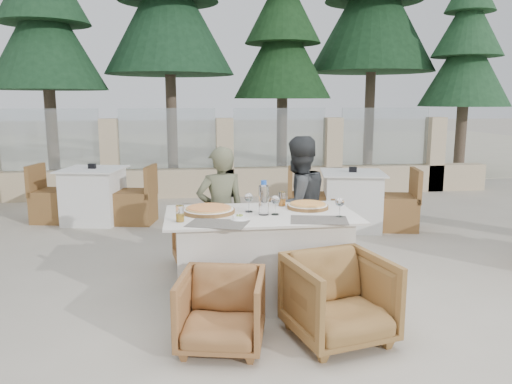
{
  "coord_description": "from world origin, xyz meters",
  "views": [
    {
      "loc": [
        -0.66,
        -4.12,
        1.71
      ],
      "look_at": [
        -0.06,
        0.24,
        0.9
      ],
      "focal_mm": 35.0,
      "sensor_mm": 36.0,
      "label": 1
    }
  ],
  "objects": [
    {
      "name": "diner_right",
      "position": [
        0.4,
        0.57,
        0.69
      ],
      "size": [
        0.82,
        0.75,
        1.37
      ],
      "primitive_type": "imported",
      "rotation": [
        0.0,
        0.0,
        3.58
      ],
      "color": "#323537",
      "rests_on": "ground"
    },
    {
      "name": "pizza_left",
      "position": [
        -0.5,
        0.03,
        0.8
      ],
      "size": [
        0.59,
        0.59,
        0.06
      ],
      "primitive_type": "cylinder",
      "rotation": [
        0.0,
        0.0,
        -0.42
      ],
      "color": "#D14B1C",
      "rests_on": "dining_table"
    },
    {
      "name": "beer_glass_right",
      "position": [
        0.17,
        0.22,
        0.83
      ],
      "size": [
        0.08,
        0.08,
        0.13
      ],
      "primitive_type": "cylinder",
      "rotation": [
        0.0,
        0.0,
        0.21
      ],
      "color": "orange",
      "rests_on": "dining_table"
    },
    {
      "name": "armchair_far_right",
      "position": [
        0.5,
        0.85,
        0.34
      ],
      "size": [
        0.89,
        0.91,
        0.67
      ],
      "primitive_type": "imported",
      "rotation": [
        0.0,
        0.0,
        2.86
      ],
      "color": "brown",
      "rests_on": "ground"
    },
    {
      "name": "armchair_near_left",
      "position": [
        -0.46,
        -0.86,
        0.27
      ],
      "size": [
        0.69,
        0.7,
        0.54
      ],
      "primitive_type": "imported",
      "rotation": [
        0.0,
        0.0,
        -0.22
      ],
      "color": "#926035",
      "rests_on": "ground"
    },
    {
      "name": "placemat_near_left",
      "position": [
        -0.44,
        -0.37,
        0.77
      ],
      "size": [
        0.53,
        0.44,
        0.0
      ],
      "primitive_type": "cube",
      "rotation": [
        0.0,
        0.0,
        -0.35
      ],
      "color": "#605B52",
      "rests_on": "dining_table"
    },
    {
      "name": "pine_mid_left",
      "position": [
        -1.0,
        7.5,
        3.25
      ],
      "size": [
        2.86,
        2.86,
        6.5
      ],
      "primitive_type": "cone",
      "color": "#1B4024",
      "rests_on": "ground"
    },
    {
      "name": "sand_patch",
      "position": [
        0.0,
        14.0,
        0.01
      ],
      "size": [
        30.0,
        16.0,
        0.01
      ],
      "primitive_type": "cube",
      "color": "beige",
      "rests_on": "ground"
    },
    {
      "name": "bg_table_b",
      "position": [
        1.51,
        2.21,
        0.39
      ],
      "size": [
        1.77,
        1.14,
        0.77
      ],
      "primitive_type": null,
      "rotation": [
        0.0,
        0.0,
        -0.21
      ],
      "color": "white",
      "rests_on": "ground"
    },
    {
      "name": "pine_centre",
      "position": [
        1.5,
        7.2,
        2.5
      ],
      "size": [
        2.2,
        2.2,
        5.0
      ],
      "primitive_type": "cone",
      "color": "#1B3F1C",
      "rests_on": "ground"
    },
    {
      "name": "olive_dish",
      "position": [
        -0.26,
        -0.26,
        0.79
      ],
      "size": [
        0.11,
        0.11,
        0.04
      ],
      "primitive_type": null,
      "rotation": [
        0.0,
        0.0,
        -0.02
      ],
      "color": "white",
      "rests_on": "dining_table"
    },
    {
      "name": "pine_far_right",
      "position": [
        5.5,
        6.5,
        2.25
      ],
      "size": [
        1.98,
        1.98,
        4.5
      ],
      "primitive_type": "cone",
      "color": "#24502C",
      "rests_on": "ground"
    },
    {
      "name": "beer_glass_left",
      "position": [
        -0.73,
        -0.26,
        0.83
      ],
      "size": [
        0.09,
        0.09,
        0.13
      ],
      "primitive_type": "cylinder",
      "rotation": [
        0.0,
        0.0,
        -0.44
      ],
      "color": "gold",
      "rests_on": "dining_table"
    },
    {
      "name": "diner_left",
      "position": [
        -0.36,
        0.53,
        0.64
      ],
      "size": [
        0.52,
        0.39,
        1.29
      ],
      "primitive_type": "imported",
      "rotation": [
        0.0,
        0.0,
        3.32
      ],
      "color": "#5B5D43",
      "rests_on": "ground"
    },
    {
      "name": "bg_table_a",
      "position": [
        -1.99,
        3.04,
        0.39
      ],
      "size": [
        1.77,
        1.14,
        0.77
      ],
      "primitive_type": null,
      "rotation": [
        0.0,
        0.0,
        -0.21
      ],
      "color": "white",
      "rests_on": "ground"
    },
    {
      "name": "dining_table",
      "position": [
        -0.06,
        -0.06,
        0.39
      ],
      "size": [
        1.6,
        0.9,
        0.77
      ],
      "primitive_type": null,
      "color": "silver",
      "rests_on": "ground"
    },
    {
      "name": "perimeter_wall_far",
      "position": [
        0.0,
        4.8,
        0.8
      ],
      "size": [
        10.0,
        0.34,
        1.6
      ],
      "primitive_type": null,
      "color": "beige",
      "rests_on": "ground"
    },
    {
      "name": "armchair_far_left",
      "position": [
        -0.5,
        0.88,
        0.29
      ],
      "size": [
        0.72,
        0.73,
        0.59
      ],
      "primitive_type": "imported",
      "rotation": [
        0.0,
        0.0,
        3.29
      ],
      "color": "#996537",
      "rests_on": "ground"
    },
    {
      "name": "ground",
      "position": [
        0.0,
        0.0,
        0.0
      ],
      "size": [
        80.0,
        80.0,
        0.0
      ],
      "primitive_type": "plane",
      "color": "#B9AF9E",
      "rests_on": "ground"
    },
    {
      "name": "pine_far_left",
      "position": [
        -3.5,
        7.0,
        2.75
      ],
      "size": [
        2.42,
        2.42,
        5.5
      ],
      "primitive_type": "cone",
      "color": "#1C4224",
      "rests_on": "ground"
    },
    {
      "name": "pizza_right",
      "position": [
        0.38,
        0.08,
        0.79
      ],
      "size": [
        0.45,
        0.45,
        0.05
      ],
      "primitive_type": "cylinder",
      "rotation": [
        0.0,
        0.0,
        0.28
      ],
      "color": "orange",
      "rests_on": "dining_table"
    },
    {
      "name": "wine_glass_near",
      "position": [
        0.05,
        -0.12,
        0.86
      ],
      "size": [
        0.08,
        0.08,
        0.18
      ],
      "primitive_type": null,
      "rotation": [
        0.0,
        0.0,
        -0.08
      ],
      "color": "white",
      "rests_on": "dining_table"
    },
    {
      "name": "wine_glass_centre",
      "position": [
        -0.15,
        0.01,
        0.86
      ],
      "size": [
        0.1,
        0.1,
        0.18
      ],
      "primitive_type": null,
      "rotation": [
        0.0,
        0.0,
        -0.34
      ],
      "color": "white",
      "rests_on": "dining_table"
    },
    {
      "name": "wine_glass_corner",
      "position": [
        0.56,
        -0.28,
        0.86
      ],
      "size": [
        0.1,
        0.1,
        0.18
      ],
      "primitive_type": null,
      "rotation": [
        0.0,
        0.0,
        -0.41
      ],
      "color": "silver",
      "rests_on": "dining_table"
    },
    {
      "name": "pine_mid_right",
      "position": [
        3.8,
        7.8,
        3.4
      ],
      "size": [
        2.99,
        2.99,
        6.8
      ],
      "primitive_type": "cone",
      "color": "#193D1F",
      "rests_on": "ground"
    },
    {
      "name": "water_bottle",
      "position": [
        -0.04,
        -0.11,
        0.92
      ],
      "size": [
        0.09,
        0.09,
        0.29
      ],
      "primitive_type": "cylinder",
      "rotation": [
        0.0,
        0.0,
        -0.08
      ],
      "color": "#A2C1D5",
      "rests_on": "dining_table"
    },
    {
      "name": "placemat_near_right",
      "position": [
        0.36,
        -0.36,
        0.77
      ],
      "size": [
        0.5,
        0.39,
        0.0
      ],
      "primitive_type": "cube",
      "rotation": [
        0.0,
        0.0,
        -0.21
      ],
      "color": "#5E5851",
      "rests_on": "dining_table"
    },
    {
      "name": "armchair_near_right",
      "position": [
        0.39,
        -0.86,
        0.31
      ],
      "size": [
        0.8,
        0.82,
        0.62
      ],
      "primitive_type": "imported",
      "rotation": [
        0.0,
        0.0,
        0.23
      ],
      "color": "olive",
      "rests_on": "ground"
    }
  ]
}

